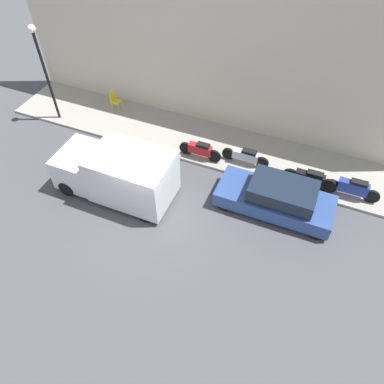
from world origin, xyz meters
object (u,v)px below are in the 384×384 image
(motorcycle_black, at_px, (310,178))
(cafe_chair, at_px, (115,99))
(parked_car, at_px, (277,198))
(streetlamp, at_px, (42,61))
(delivery_van, at_px, (117,173))
(motorcycle_blue, at_px, (353,188))
(scooter_silver, at_px, (246,156))
(motorcycle_red, at_px, (200,150))

(motorcycle_black, relative_size, cafe_chair, 2.28)
(parked_car, distance_m, streetlamp, 11.42)
(cafe_chair, bearing_deg, streetlamp, 127.61)
(motorcycle_black, xyz_separation_m, streetlamp, (0.02, 11.99, 2.47))
(delivery_van, xyz_separation_m, cafe_chair, (4.73, 2.95, -0.40))
(motorcycle_black, xyz_separation_m, motorcycle_blue, (0.12, -1.62, 0.01))
(parked_car, xyz_separation_m, scooter_silver, (1.91, 1.79, -0.12))
(parked_car, xyz_separation_m, cafe_chair, (3.24, 8.88, 0.00))
(motorcycle_blue, height_order, streetlamp, streetlamp)
(streetlamp, height_order, cafe_chair, streetlamp)
(scooter_silver, height_order, cafe_chair, cafe_chair)
(parked_car, height_order, motorcycle_blue, parked_car)
(motorcycle_blue, bearing_deg, motorcycle_black, 94.23)
(delivery_van, relative_size, motorcycle_blue, 2.19)
(parked_car, relative_size, cafe_chair, 4.61)
(parked_car, distance_m, delivery_van, 6.12)
(motorcycle_black, bearing_deg, delivery_van, 113.83)
(motorcycle_red, bearing_deg, delivery_van, 142.99)
(parked_car, height_order, streetlamp, streetlamp)
(streetlamp, bearing_deg, delivery_van, -120.78)
(motorcycle_black, relative_size, scooter_silver, 1.06)
(delivery_van, distance_m, streetlamp, 6.30)
(motorcycle_black, distance_m, streetlamp, 12.24)
(delivery_van, relative_size, scooter_silver, 2.26)
(parked_car, xyz_separation_m, motorcycle_black, (1.55, -0.94, -0.06))
(motorcycle_red, height_order, streetlamp, streetlamp)
(parked_car, distance_m, motorcycle_blue, 3.06)
(motorcycle_black, bearing_deg, streetlamp, 89.90)
(delivery_van, height_order, scooter_silver, delivery_van)
(motorcycle_red, height_order, scooter_silver, motorcycle_red)
(motorcycle_red, bearing_deg, motorcycle_black, -89.42)
(parked_car, xyz_separation_m, motorcycle_red, (1.50, 3.68, -0.09))
(delivery_van, distance_m, cafe_chair, 5.59)
(scooter_silver, bearing_deg, streetlamp, 92.10)
(motorcycle_red, xyz_separation_m, streetlamp, (0.07, 7.38, 2.51))
(motorcycle_red, bearing_deg, motorcycle_blue, -88.47)
(parked_car, distance_m, motorcycle_red, 3.97)
(motorcycle_red, xyz_separation_m, motorcycle_blue, (0.17, -6.24, 0.04))
(scooter_silver, distance_m, motorcycle_blue, 4.36)
(motorcycle_red, relative_size, motorcycle_blue, 0.90)
(cafe_chair, bearing_deg, motorcycle_blue, -97.85)
(streetlamp, bearing_deg, motorcycle_black, -90.10)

